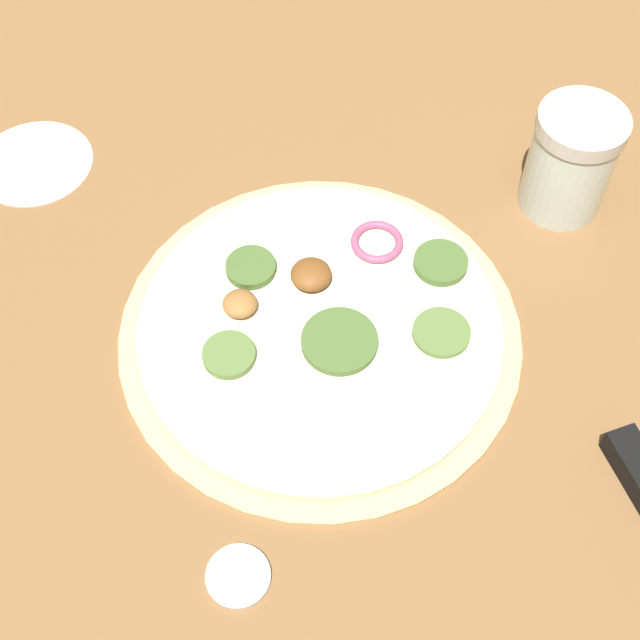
{
  "coord_description": "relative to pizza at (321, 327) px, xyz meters",
  "views": [
    {
      "loc": [
        -0.28,
        -0.17,
        0.51
      ],
      "look_at": [
        0.0,
        0.0,
        0.02
      ],
      "focal_mm": 50.0,
      "sensor_mm": 36.0,
      "label": 1
    }
  ],
  "objects": [
    {
      "name": "spice_jar",
      "position": [
        0.19,
        -0.09,
        0.04
      ],
      "size": [
        0.06,
        0.06,
        0.08
      ],
      "color": "silver",
      "rests_on": "ground_plane"
    },
    {
      "name": "ground_plane",
      "position": [
        -0.0,
        -0.0,
        -0.01
      ],
      "size": [
        3.0,
        3.0,
        0.0
      ],
      "primitive_type": "plane",
      "color": "brown"
    },
    {
      "name": "loose_cap",
      "position": [
        -0.17,
        -0.04,
        -0.0
      ],
      "size": [
        0.04,
        0.04,
        0.01
      ],
      "color": "beige",
      "rests_on": "ground_plane"
    },
    {
      "name": "flour_patch",
      "position": [
        0.02,
        0.27,
        -0.01
      ],
      "size": [
        0.09,
        0.09,
        0.0
      ],
      "color": "white",
      "rests_on": "ground_plane"
    },
    {
      "name": "pizza",
      "position": [
        0.0,
        0.0,
        0.0
      ],
      "size": [
        0.27,
        0.27,
        0.03
      ],
      "color": "#D6B77A",
      "rests_on": "ground_plane"
    }
  ]
}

